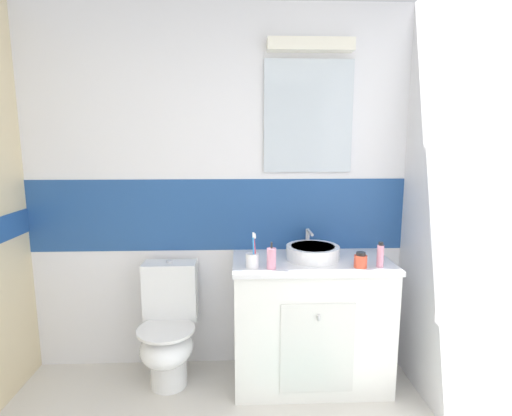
# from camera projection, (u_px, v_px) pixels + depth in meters

# --- Properties ---
(wall_back_tiled) EXTENTS (3.20, 0.20, 2.50)m
(wall_back_tiled) POSITION_uv_depth(u_px,v_px,m) (220.00, 191.00, 2.80)
(wall_back_tiled) COLOR white
(wall_back_tiled) RESTS_ON ground_plane
(vanity_cabinet) EXTENTS (1.02, 0.54, 0.85)m
(vanity_cabinet) POSITION_uv_depth(u_px,v_px,m) (310.00, 321.00, 2.66)
(vanity_cabinet) COLOR white
(vanity_cabinet) RESTS_ON ground_plane
(sink_basin) EXTENTS (0.35, 0.39, 0.16)m
(sink_basin) POSITION_uv_depth(u_px,v_px,m) (313.00, 252.00, 2.60)
(sink_basin) COLOR white
(sink_basin) RESTS_ON vanity_cabinet
(toilet) EXTENTS (0.37, 0.50, 0.81)m
(toilet) POSITION_uv_depth(u_px,v_px,m) (168.00, 330.00, 2.65)
(toilet) COLOR white
(toilet) RESTS_ON ground_plane
(toothbrush_cup) EXTENTS (0.08, 0.08, 0.22)m
(toothbrush_cup) POSITION_uv_depth(u_px,v_px,m) (252.00, 259.00, 2.42)
(toothbrush_cup) COLOR white
(toothbrush_cup) RESTS_ON vanity_cabinet
(soap_dispenser) EXTENTS (0.06, 0.06, 0.17)m
(soap_dispenser) POSITION_uv_depth(u_px,v_px,m) (271.00, 258.00, 2.39)
(soap_dispenser) COLOR pink
(soap_dispenser) RESTS_ON vanity_cabinet
(hair_gel_jar) EXTENTS (0.08, 0.08, 0.10)m
(hair_gel_jar) POSITION_uv_depth(u_px,v_px,m) (361.00, 260.00, 2.42)
(hair_gel_jar) COLOR #D84C33
(hair_gel_jar) RESTS_ON vanity_cabinet
(deodorant_spray_can) EXTENTS (0.04, 0.04, 0.16)m
(deodorant_spray_can) POSITION_uv_depth(u_px,v_px,m) (380.00, 255.00, 2.42)
(deodorant_spray_can) COLOR pink
(deodorant_spray_can) RESTS_ON vanity_cabinet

